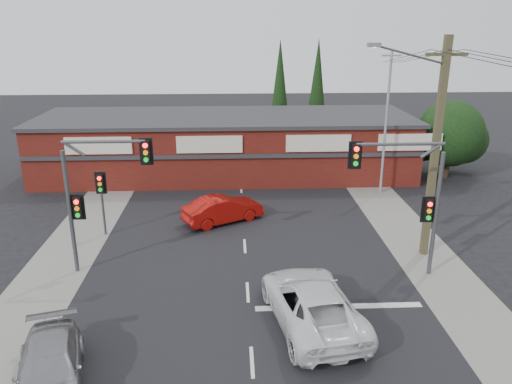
{
  "coord_description": "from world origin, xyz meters",
  "views": [
    {
      "loc": [
        -0.52,
        -18.2,
        10.47
      ],
      "look_at": [
        0.5,
        3.0,
        3.23
      ],
      "focal_mm": 35.0,
      "sensor_mm": 36.0,
      "label": 1
    }
  ],
  "objects_px": {
    "silver_suv": "(50,370)",
    "white_suv": "(312,303)",
    "red_sedan": "(223,209)",
    "shop_building": "(226,144)",
    "utility_pole": "(433,143)"
  },
  "relations": [
    {
      "from": "silver_suv",
      "to": "shop_building",
      "type": "relative_size",
      "value": 0.17
    },
    {
      "from": "silver_suv",
      "to": "white_suv",
      "type": "bearing_deg",
      "value": 5.28
    },
    {
      "from": "red_sedan",
      "to": "shop_building",
      "type": "height_order",
      "value": "shop_building"
    },
    {
      "from": "red_sedan",
      "to": "utility_pole",
      "type": "distance_m",
      "value": 11.47
    },
    {
      "from": "white_suv",
      "to": "silver_suv",
      "type": "distance_m",
      "value": 8.89
    },
    {
      "from": "white_suv",
      "to": "red_sedan",
      "type": "xyz_separation_m",
      "value": [
        -3.36,
        9.98,
        -0.09
      ]
    },
    {
      "from": "utility_pole",
      "to": "white_suv",
      "type": "bearing_deg",
      "value": -138.06
    },
    {
      "from": "red_sedan",
      "to": "shop_building",
      "type": "distance_m",
      "value": 9.61
    },
    {
      "from": "red_sedan",
      "to": "white_suv",
      "type": "bearing_deg",
      "value": 169.6
    },
    {
      "from": "white_suv",
      "to": "red_sedan",
      "type": "height_order",
      "value": "white_suv"
    },
    {
      "from": "utility_pole",
      "to": "red_sedan",
      "type": "bearing_deg",
      "value": 154.6
    },
    {
      "from": "shop_building",
      "to": "utility_pole",
      "type": "height_order",
      "value": "utility_pole"
    },
    {
      "from": "white_suv",
      "to": "silver_suv",
      "type": "height_order",
      "value": "white_suv"
    },
    {
      "from": "white_suv",
      "to": "utility_pole",
      "type": "bearing_deg",
      "value": -147.64
    },
    {
      "from": "silver_suv",
      "to": "utility_pole",
      "type": "bearing_deg",
      "value": 15.58
    }
  ]
}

